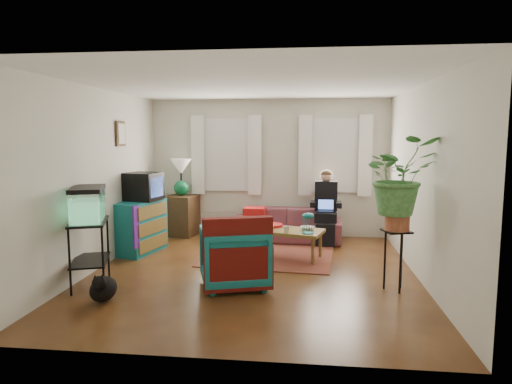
# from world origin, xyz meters

# --- Properties ---
(floor) EXTENTS (4.50, 5.00, 0.01)m
(floor) POSITION_xyz_m (0.00, 0.00, 0.00)
(floor) COLOR #4F2B14
(floor) RESTS_ON ground
(ceiling) EXTENTS (4.50, 5.00, 0.01)m
(ceiling) POSITION_xyz_m (0.00, 0.00, 2.60)
(ceiling) COLOR white
(ceiling) RESTS_ON wall_back
(wall_back) EXTENTS (4.50, 0.01, 2.60)m
(wall_back) POSITION_xyz_m (0.00, 2.50, 1.30)
(wall_back) COLOR silver
(wall_back) RESTS_ON floor
(wall_front) EXTENTS (4.50, 0.01, 2.60)m
(wall_front) POSITION_xyz_m (0.00, -2.50, 1.30)
(wall_front) COLOR silver
(wall_front) RESTS_ON floor
(wall_left) EXTENTS (0.01, 5.00, 2.60)m
(wall_left) POSITION_xyz_m (-2.25, 0.00, 1.30)
(wall_left) COLOR silver
(wall_left) RESTS_ON floor
(wall_right) EXTENTS (0.01, 5.00, 2.60)m
(wall_right) POSITION_xyz_m (2.25, 0.00, 1.30)
(wall_right) COLOR silver
(wall_right) RESTS_ON floor
(window_left) EXTENTS (1.08, 0.04, 1.38)m
(window_left) POSITION_xyz_m (-0.80, 2.48, 1.55)
(window_left) COLOR white
(window_left) RESTS_ON wall_back
(window_right) EXTENTS (1.08, 0.04, 1.38)m
(window_right) POSITION_xyz_m (1.25, 2.48, 1.55)
(window_right) COLOR white
(window_right) RESTS_ON wall_back
(curtains_left) EXTENTS (1.36, 0.06, 1.50)m
(curtains_left) POSITION_xyz_m (-0.80, 2.40, 1.55)
(curtains_left) COLOR white
(curtains_left) RESTS_ON wall_back
(curtains_right) EXTENTS (1.36, 0.06, 1.50)m
(curtains_right) POSITION_xyz_m (1.25, 2.40, 1.55)
(curtains_right) COLOR white
(curtains_right) RESTS_ON wall_back
(picture_frame) EXTENTS (0.04, 0.32, 0.40)m
(picture_frame) POSITION_xyz_m (-2.21, 0.85, 1.95)
(picture_frame) COLOR #3D2616
(picture_frame) RESTS_ON wall_left
(area_rug) EXTENTS (2.13, 1.77, 0.01)m
(area_rug) POSITION_xyz_m (0.14, 0.89, 0.01)
(area_rug) COLOR brown
(area_rug) RESTS_ON floor
(sofa) EXTENTS (2.03, 0.86, 0.78)m
(sofa) POSITION_xyz_m (0.36, 2.05, 0.39)
(sofa) COLOR brown
(sofa) RESTS_ON floor
(seated_person) EXTENTS (0.52, 0.63, 1.19)m
(seated_person) POSITION_xyz_m (1.08, 2.02, 0.60)
(seated_person) COLOR black
(seated_person) RESTS_ON sofa
(side_table) EXTENTS (0.63, 0.63, 0.78)m
(side_table) POSITION_xyz_m (-1.65, 2.27, 0.39)
(side_table) COLOR #3C2C16
(side_table) RESTS_ON floor
(table_lamp) EXTENTS (0.47, 0.47, 0.71)m
(table_lamp) POSITION_xyz_m (-1.65, 2.27, 1.11)
(table_lamp) COLOR white
(table_lamp) RESTS_ON side_table
(dresser) EXTENTS (0.67, 1.03, 0.86)m
(dresser) POSITION_xyz_m (-1.99, 0.96, 0.43)
(dresser) COLOR #136D73
(dresser) RESTS_ON floor
(crt_tv) EXTENTS (0.61, 0.58, 0.46)m
(crt_tv) POSITION_xyz_m (-1.95, 1.05, 1.09)
(crt_tv) COLOR black
(crt_tv) RESTS_ON dresser
(aquarium_stand) EXTENTS (0.65, 0.86, 0.85)m
(aquarium_stand) POSITION_xyz_m (-2.00, -0.78, 0.42)
(aquarium_stand) COLOR black
(aquarium_stand) RESTS_ON floor
(aquarium) EXTENTS (0.59, 0.78, 0.45)m
(aquarium) POSITION_xyz_m (-2.00, -0.78, 1.07)
(aquarium) COLOR #7FD899
(aquarium) RESTS_ON aquarium_stand
(black_cat) EXTENTS (0.36, 0.48, 0.37)m
(black_cat) POSITION_xyz_m (-1.59, -1.30, 0.18)
(black_cat) COLOR black
(black_cat) RESTS_ON floor
(armchair) EXTENTS (1.01, 0.98, 0.84)m
(armchair) POSITION_xyz_m (-0.18, -0.55, 0.42)
(armchair) COLOR navy
(armchair) RESTS_ON floor
(serape_throw) EXTENTS (0.87, 0.44, 0.69)m
(serape_throw) POSITION_xyz_m (-0.08, -0.86, 0.60)
(serape_throw) COLOR #9E0A0A
(serape_throw) RESTS_ON armchair
(coffee_table) EXTENTS (1.22, 0.87, 0.46)m
(coffee_table) POSITION_xyz_m (0.44, 0.86, 0.23)
(coffee_table) COLOR brown
(coffee_table) RESTS_ON floor
(cup_a) EXTENTS (0.15, 0.15, 0.10)m
(cup_a) POSITION_xyz_m (0.17, 0.83, 0.50)
(cup_a) COLOR white
(cup_a) RESTS_ON coffee_table
(cup_b) EXTENTS (0.12, 0.12, 0.09)m
(cup_b) POSITION_xyz_m (0.44, 0.67, 0.50)
(cup_b) COLOR beige
(cup_b) RESTS_ON coffee_table
(bowl) EXTENTS (0.27, 0.27, 0.05)m
(bowl) POSITION_xyz_m (0.75, 0.87, 0.48)
(bowl) COLOR white
(bowl) RESTS_ON coffee_table
(snack_tray) EXTENTS (0.42, 0.42, 0.04)m
(snack_tray) POSITION_xyz_m (0.19, 1.08, 0.48)
(snack_tray) COLOR #B21414
(snack_tray) RESTS_ON coffee_table
(birdcage) EXTENTS (0.22, 0.22, 0.32)m
(birdcage) POSITION_xyz_m (0.76, 0.61, 0.62)
(birdcage) COLOR #115B6B
(birdcage) RESTS_ON coffee_table
(plant_stand) EXTENTS (0.40, 0.40, 0.76)m
(plant_stand) POSITION_xyz_m (1.85, -0.50, 0.38)
(plant_stand) COLOR black
(plant_stand) RESTS_ON floor
(potted_plant) EXTENTS (1.04, 0.96, 0.96)m
(potted_plant) POSITION_xyz_m (1.85, -0.50, 1.29)
(potted_plant) COLOR #599947
(potted_plant) RESTS_ON plant_stand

